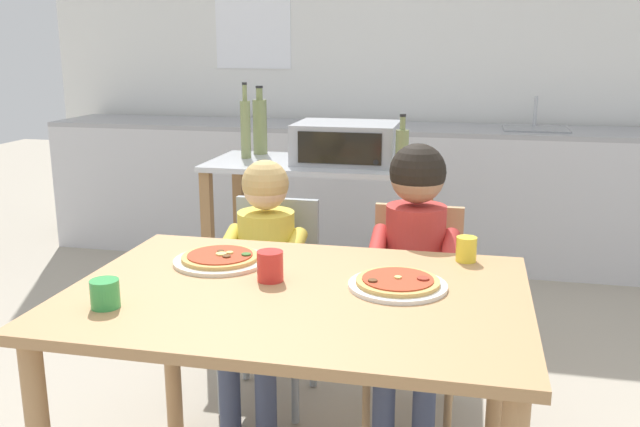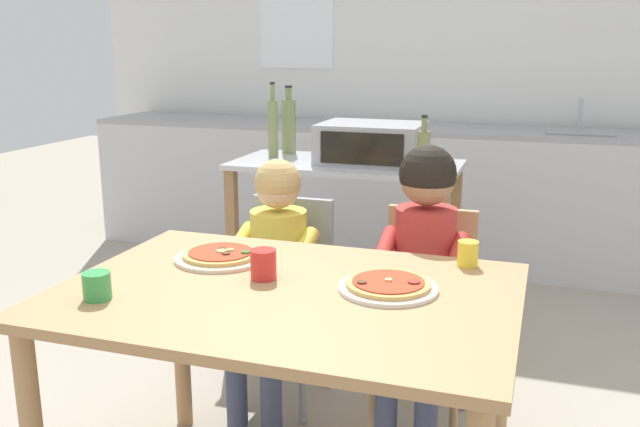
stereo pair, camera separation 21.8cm
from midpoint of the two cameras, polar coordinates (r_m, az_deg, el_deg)
The scene contains 18 objects.
ground_plane at distance 3.36m, azimuth 7.14°, elevation -11.35°, with size 12.50×12.50×0.00m, color #A89E8C.
back_wall_tiled at distance 4.96m, azimuth 12.18°, elevation 12.72°, with size 5.38×0.14×2.70m.
kitchen_counter at distance 4.66m, azimuth 11.08°, elevation 1.51°, with size 4.84×0.60×1.10m.
kitchen_island_cart at distance 3.38m, azimuth 3.95°, elevation -0.64°, with size 1.09×0.53×0.87m.
toaster_oven at distance 3.30m, azimuth 6.20°, elevation 5.79°, with size 0.48×0.38×0.19m.
bottle_slim_sauce at distance 3.58m, azimuth -0.85°, elevation 7.36°, with size 0.07×0.07×0.35m.
bottle_brown_beer at distance 3.45m, azimuth -2.10°, elevation 7.19°, with size 0.05×0.05×0.37m.
bottle_squat_spirits at distance 3.04m, azimuth 10.62°, elevation 5.09°, with size 0.06×0.06×0.26m.
dining_table at distance 1.99m, azimuth 0.41°, elevation -9.09°, with size 1.29×0.91×0.75m.
dining_chair_left at distance 2.80m, azimuth -0.68°, elevation -5.89°, with size 0.36×0.36×0.81m.
dining_chair_right at distance 2.68m, azimuth 11.08°, elevation -7.14°, with size 0.36×0.36×0.81m.
child_in_yellow_shirt at distance 2.64m, azimuth -1.58°, elevation -3.63°, with size 0.32×0.42×0.98m.
child_in_red_shirt at distance 2.50m, azimuth 10.96°, elevation -3.39°, with size 0.32×0.42×1.06m.
pizza_plate_cream at distance 2.22m, azimuth -5.44°, elevation -3.55°, with size 0.29×0.29×0.03m.
pizza_plate_white at distance 1.96m, azimuth 8.87°, elevation -6.01°, with size 0.28×0.28×0.03m.
drinking_cup_green at distance 1.93m, azimuth -14.95°, elevation -5.87°, with size 0.08×0.08×0.08m, color green.
drinking_cup_red at distance 2.02m, azimuth -1.63°, elevation -4.28°, with size 0.08×0.08×0.09m, color red.
drinking_cup_yellow at distance 2.21m, azimuth 14.93°, elevation -3.27°, with size 0.07×0.07×0.08m, color yellow.
Camera 2 is at (0.67, -1.71, 1.43)m, focal length 38.65 mm.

